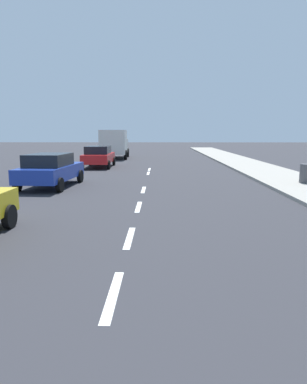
{
  "coord_description": "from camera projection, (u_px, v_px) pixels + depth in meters",
  "views": [
    {
      "loc": [
        0.73,
        3.06,
        2.52
      ],
      "look_at": [
        0.58,
        11.45,
        1.1
      ],
      "focal_mm": 32.78,
      "sensor_mm": 36.0,
      "label": 1
    }
  ],
  "objects": [
    {
      "name": "lane_stripe_7",
      "position": [
        149.0,
        169.0,
        24.56
      ],
      "size": [
        0.16,
        1.8,
        0.01
      ],
      "primitive_type": "cube",
      "color": "white",
      "rests_on": "ground"
    },
    {
      "name": "ground_plane",
      "position": [
        145.0,
        185.0,
        17.13
      ],
      "size": [
        160.0,
        160.0,
        0.0
      ],
      "primitive_type": "plane",
      "color": "#2D2D33"
    },
    {
      "name": "lane_stripe_4",
      "position": [
        139.0,
        207.0,
        12.08
      ],
      "size": [
        0.16,
        1.8,
        0.01
      ],
      "primitive_type": "cube",
      "color": "white",
      "rests_on": "ground"
    },
    {
      "name": "trash_bin_far",
      "position": [
        306.0,
        173.0,
        16.85
      ],
      "size": [
        0.6,
        0.6,
        0.91
      ],
      "primitive_type": "cylinder",
      "color": "#47474C",
      "rests_on": "sidewalk_strip"
    },
    {
      "name": "sidewalk_strip",
      "position": [
        286.0,
        179.0,
        18.96
      ],
      "size": [
        3.6,
        80.0,
        0.14
      ],
      "primitive_type": "cube",
      "color": "#9E998E",
      "rests_on": "ground"
    },
    {
      "name": "delivery_truck",
      "position": [
        114.0,
        143.0,
        34.97
      ],
      "size": [
        2.87,
        6.33,
        2.8
      ],
      "rotation": [
        0.0,
        0.0,
        0.04
      ],
      "color": "beige",
      "rests_on": "ground"
    },
    {
      "name": "lane_stripe_3",
      "position": [
        130.0,
        238.0,
        8.52
      ],
      "size": [
        0.16,
        1.8,
        0.01
      ],
      "primitive_type": "cube",
      "color": "white",
      "rests_on": "ground"
    },
    {
      "name": "lane_stripe_2",
      "position": [
        113.0,
        295.0,
        5.51
      ],
      "size": [
        0.16,
        1.8,
        0.01
      ],
      "primitive_type": "cube",
      "color": "white",
      "rests_on": "ground"
    },
    {
      "name": "parked_car_blue",
      "position": [
        51.0,
        169.0,
        16.44
      ],
      "size": [
        2.29,
        4.61,
        1.57
      ],
      "rotation": [
        0.0,
        0.0,
        -0.06
      ],
      "color": "#1E389E",
      "rests_on": "ground"
    },
    {
      "name": "parked_car_red",
      "position": [
        99.0,
        156.0,
        25.92
      ],
      "size": [
        2.09,
        4.48,
        1.57
      ],
      "rotation": [
        0.0,
        0.0,
        0.01
      ],
      "color": "red",
      "rests_on": "ground"
    },
    {
      "name": "lane_stripe_6",
      "position": [
        148.0,
        173.0,
        22.19
      ],
      "size": [
        0.16,
        1.8,
        0.01
      ],
      "primitive_type": "cube",
      "color": "white",
      "rests_on": "ground"
    },
    {
      "name": "lane_stripe_5",
      "position": [
        143.0,
        190.0,
        15.7
      ],
      "size": [
        0.16,
        1.8,
        0.01
      ],
      "primitive_type": "cube",
      "color": "white",
      "rests_on": "ground"
    }
  ]
}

